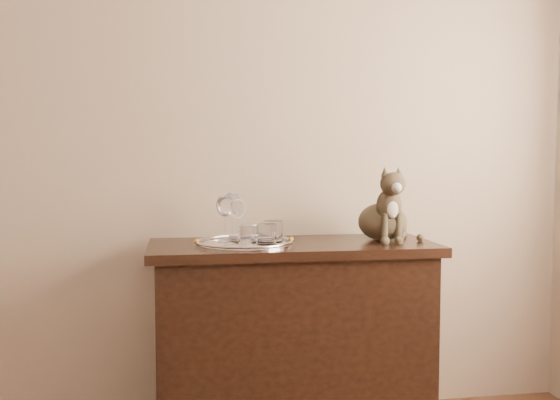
% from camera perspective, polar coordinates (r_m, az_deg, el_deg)
% --- Properties ---
extents(wall_back, '(4.00, 0.10, 2.70)m').
position_cam_1_polar(wall_back, '(2.88, -11.86, 6.62)').
color(wall_back, '#C3AD92').
rests_on(wall_back, ground).
extents(sideboard, '(1.20, 0.50, 0.85)m').
position_cam_1_polar(sideboard, '(2.73, 1.14, -12.83)').
color(sideboard, black).
rests_on(sideboard, ground).
extents(tray, '(0.40, 0.40, 0.01)m').
position_cam_1_polar(tray, '(2.58, -3.26, -4.01)').
color(tray, silver).
rests_on(tray, sideboard).
extents(wine_glass_a, '(0.07, 0.07, 0.20)m').
position_cam_1_polar(wine_glass_a, '(2.64, -5.05, -1.62)').
color(wine_glass_a, silver).
rests_on(wine_glass_a, tray).
extents(wine_glass_b, '(0.08, 0.08, 0.21)m').
position_cam_1_polar(wine_glass_b, '(2.67, -4.42, -1.44)').
color(wine_glass_b, silver).
rests_on(wine_glass_b, tray).
extents(wine_glass_d, '(0.07, 0.07, 0.18)m').
position_cam_1_polar(wine_glass_d, '(2.61, -3.86, -1.84)').
color(wine_glass_d, white).
rests_on(wine_glass_d, tray).
extents(tumbler_a, '(0.07, 0.07, 0.08)m').
position_cam_1_polar(tumbler_a, '(2.52, -1.19, -3.15)').
color(tumbler_a, white).
rests_on(tumbler_a, tray).
extents(tumbler_b, '(0.08, 0.08, 0.09)m').
position_cam_1_polar(tumbler_b, '(2.46, -2.92, -3.29)').
color(tumbler_b, white).
rests_on(tumbler_b, tray).
extents(tumbler_c, '(0.08, 0.08, 0.09)m').
position_cam_1_polar(tumbler_c, '(2.60, -0.64, -2.89)').
color(tumbler_c, white).
rests_on(tumbler_c, tray).
extents(cat, '(0.32, 0.30, 0.32)m').
position_cam_1_polar(cat, '(2.74, 9.37, -0.29)').
color(cat, '#4D3B2E').
rests_on(cat, sideboard).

